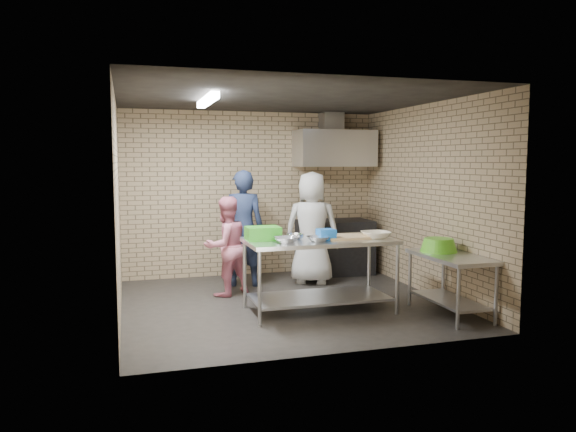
{
  "coord_description": "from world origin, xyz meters",
  "views": [
    {
      "loc": [
        -2.0,
        -6.92,
        1.89
      ],
      "look_at": [
        0.1,
        0.2,
        1.15
      ],
      "focal_mm": 34.34,
      "sensor_mm": 36.0,
      "label": 1
    }
  ],
  "objects_px": {
    "green_crate": "(263,233)",
    "bottle_red": "(333,153)",
    "blue_tub": "(326,234)",
    "man_navy": "(243,228)",
    "bottle_green": "(355,154)",
    "green_basin": "(439,245)",
    "side_counter": "(450,285)",
    "woman_white": "(312,228)",
    "prep_table": "(319,275)",
    "woman_pink": "(226,246)",
    "stove": "(335,247)"
  },
  "relations": [
    {
      "from": "green_crate",
      "to": "bottle_red",
      "type": "height_order",
      "value": "bottle_red"
    },
    {
      "from": "blue_tub",
      "to": "man_navy",
      "type": "bearing_deg",
      "value": 110.88
    },
    {
      "from": "bottle_red",
      "to": "bottle_green",
      "type": "distance_m",
      "value": 0.4
    },
    {
      "from": "blue_tub",
      "to": "green_basin",
      "type": "distance_m",
      "value": 1.45
    },
    {
      "from": "green_crate",
      "to": "bottle_red",
      "type": "relative_size",
      "value": 2.28
    },
    {
      "from": "side_counter",
      "to": "man_navy",
      "type": "bearing_deg",
      "value": 132.79
    },
    {
      "from": "green_crate",
      "to": "woman_white",
      "type": "xyz_separation_m",
      "value": [
        1.13,
        1.43,
        -0.14
      ]
    },
    {
      "from": "bottle_green",
      "to": "man_navy",
      "type": "distance_m",
      "value": 2.5
    },
    {
      "from": "side_counter",
      "to": "man_navy",
      "type": "xyz_separation_m",
      "value": [
        -2.12,
        2.29,
        0.51
      ]
    },
    {
      "from": "prep_table",
      "to": "blue_tub",
      "type": "relative_size",
      "value": 9.0
    },
    {
      "from": "side_counter",
      "to": "woman_pink",
      "type": "distance_m",
      "value": 3.06
    },
    {
      "from": "blue_tub",
      "to": "man_navy",
      "type": "distance_m",
      "value": 1.9
    },
    {
      "from": "green_basin",
      "to": "woman_white",
      "type": "height_order",
      "value": "woman_white"
    },
    {
      "from": "prep_table",
      "to": "green_crate",
      "type": "height_order",
      "value": "green_crate"
    },
    {
      "from": "man_navy",
      "to": "blue_tub",
      "type": "bearing_deg",
      "value": 125.02
    },
    {
      "from": "green_basin",
      "to": "man_navy",
      "type": "bearing_deg",
      "value": 135.83
    },
    {
      "from": "bottle_green",
      "to": "prep_table",
      "type": "bearing_deg",
      "value": -122.11
    },
    {
      "from": "green_crate",
      "to": "green_basin",
      "type": "distance_m",
      "value": 2.23
    },
    {
      "from": "green_crate",
      "to": "blue_tub",
      "type": "bearing_deg",
      "value": -16.35
    },
    {
      "from": "side_counter",
      "to": "man_navy",
      "type": "height_order",
      "value": "man_navy"
    },
    {
      "from": "green_crate",
      "to": "side_counter",
      "type": "bearing_deg",
      "value": -18.51
    },
    {
      "from": "stove",
      "to": "man_navy",
      "type": "distance_m",
      "value": 1.78
    },
    {
      "from": "side_counter",
      "to": "woman_white",
      "type": "xyz_separation_m",
      "value": [
        -1.06,
        2.16,
        0.49
      ]
    },
    {
      "from": "blue_tub",
      "to": "bottle_red",
      "type": "distance_m",
      "value": 2.88
    },
    {
      "from": "prep_table",
      "to": "blue_tub",
      "type": "distance_m",
      "value": 0.54
    },
    {
      "from": "stove",
      "to": "woman_pink",
      "type": "xyz_separation_m",
      "value": [
        -2.02,
        -0.98,
        0.25
      ]
    },
    {
      "from": "green_basin",
      "to": "bottle_green",
      "type": "xyz_separation_m",
      "value": [
        0.02,
        2.74,
        1.18
      ]
    },
    {
      "from": "green_basin",
      "to": "green_crate",
      "type": "bearing_deg",
      "value": 167.44
    },
    {
      "from": "prep_table",
      "to": "green_crate",
      "type": "xyz_separation_m",
      "value": [
        -0.7,
        0.12,
        0.54
      ]
    },
    {
      "from": "green_basin",
      "to": "man_navy",
      "type": "height_order",
      "value": "man_navy"
    },
    {
      "from": "green_crate",
      "to": "woman_white",
      "type": "relative_size",
      "value": 0.24
    },
    {
      "from": "man_navy",
      "to": "woman_pink",
      "type": "xyz_separation_m",
      "value": [
        -0.35,
        -0.51,
        -0.18
      ]
    },
    {
      "from": "prep_table",
      "to": "green_crate",
      "type": "relative_size",
      "value": 4.5
    },
    {
      "from": "green_crate",
      "to": "man_navy",
      "type": "relative_size",
      "value": 0.23
    },
    {
      "from": "bottle_red",
      "to": "bottle_green",
      "type": "relative_size",
      "value": 1.2
    },
    {
      "from": "stove",
      "to": "green_crate",
      "type": "bearing_deg",
      "value": -130.81
    },
    {
      "from": "blue_tub",
      "to": "green_basin",
      "type": "relative_size",
      "value": 0.45
    },
    {
      "from": "bottle_red",
      "to": "woman_white",
      "type": "relative_size",
      "value": 0.1
    },
    {
      "from": "woman_pink",
      "to": "green_crate",
      "type": "bearing_deg",
      "value": 81.43
    },
    {
      "from": "stove",
      "to": "woman_pink",
      "type": "bearing_deg",
      "value": -154.21
    },
    {
      "from": "green_basin",
      "to": "prep_table",
      "type": "bearing_deg",
      "value": 166.12
    },
    {
      "from": "blue_tub",
      "to": "stove",
      "type": "bearing_deg",
      "value": 66.09
    },
    {
      "from": "green_crate",
      "to": "woman_pink",
      "type": "xyz_separation_m",
      "value": [
        -0.28,
        1.04,
        -0.3
      ]
    },
    {
      "from": "stove",
      "to": "woman_white",
      "type": "bearing_deg",
      "value": -136.03
    },
    {
      "from": "blue_tub",
      "to": "woman_pink",
      "type": "xyz_separation_m",
      "value": [
        -1.03,
        1.26,
        -0.29
      ]
    },
    {
      "from": "stove",
      "to": "side_counter",
      "type": "bearing_deg",
      "value": -80.71
    },
    {
      "from": "woman_white",
      "to": "bottle_green",
      "type": "bearing_deg",
      "value": -118.21
    },
    {
      "from": "stove",
      "to": "man_navy",
      "type": "relative_size",
      "value": 0.68
    },
    {
      "from": "stove",
      "to": "bottle_green",
      "type": "distance_m",
      "value": 1.65
    },
    {
      "from": "side_counter",
      "to": "bottle_green",
      "type": "bearing_deg",
      "value": 90.0
    }
  ]
}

